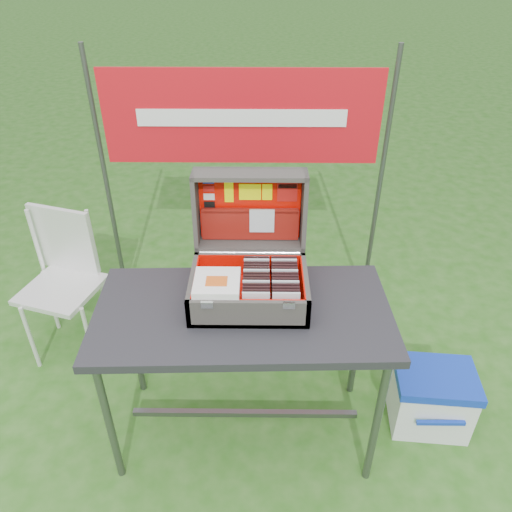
{
  "coord_description": "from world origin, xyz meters",
  "views": [
    {
      "loc": [
        0.11,
        -1.72,
        2.23
      ],
      "look_at": [
        0.09,
        0.1,
        1.01
      ],
      "focal_mm": 35.0,
      "sensor_mm": 36.0,
      "label": 1
    }
  ],
  "objects_px": {
    "table": "(244,374)",
    "cooler": "(431,398)",
    "cardboard_box": "(349,329)",
    "suitcase": "(249,247)",
    "chair": "(61,291)"
  },
  "relations": [
    {
      "from": "suitcase",
      "to": "cooler",
      "type": "xyz_separation_m",
      "value": [
        0.94,
        -0.06,
        -0.89
      ]
    },
    {
      "from": "chair",
      "to": "cardboard_box",
      "type": "bearing_deg",
      "value": 16.4
    },
    {
      "from": "suitcase",
      "to": "cooler",
      "type": "height_order",
      "value": "suitcase"
    },
    {
      "from": "suitcase",
      "to": "chair",
      "type": "bearing_deg",
      "value": 156.54
    },
    {
      "from": "suitcase",
      "to": "chair",
      "type": "relative_size",
      "value": 0.6
    },
    {
      "from": "chair",
      "to": "cardboard_box",
      "type": "distance_m",
      "value": 1.72
    },
    {
      "from": "suitcase",
      "to": "cardboard_box",
      "type": "xyz_separation_m",
      "value": [
        0.59,
        0.46,
        -0.89
      ]
    },
    {
      "from": "cardboard_box",
      "to": "cooler",
      "type": "bearing_deg",
      "value": -63.78
    },
    {
      "from": "suitcase",
      "to": "chair",
      "type": "distance_m",
      "value": 1.36
    },
    {
      "from": "cardboard_box",
      "to": "chair",
      "type": "bearing_deg",
      "value": 171.62
    },
    {
      "from": "table",
      "to": "cooler",
      "type": "relative_size",
      "value": 3.26
    },
    {
      "from": "table",
      "to": "cooler",
      "type": "bearing_deg",
      "value": 1.64
    },
    {
      "from": "cooler",
      "to": "chair",
      "type": "xyz_separation_m",
      "value": [
        -2.05,
        0.55,
        0.26
      ]
    },
    {
      "from": "cardboard_box",
      "to": "suitcase",
      "type": "bearing_deg",
      "value": -149.66
    },
    {
      "from": "suitcase",
      "to": "cooler",
      "type": "relative_size",
      "value": 1.32
    }
  ]
}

